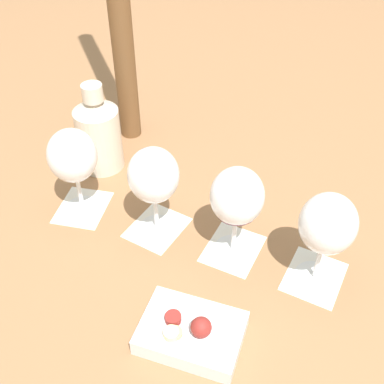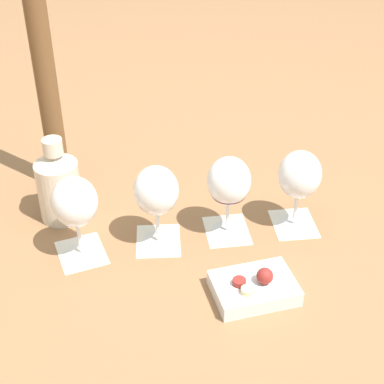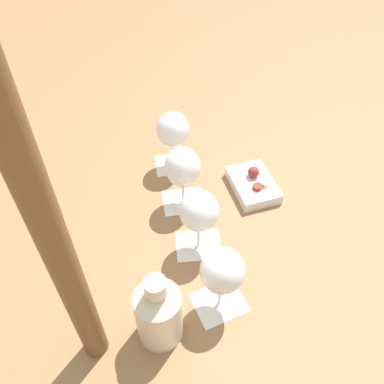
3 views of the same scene
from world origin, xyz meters
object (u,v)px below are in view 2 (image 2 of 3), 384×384
Objects in this scene: ceramic_vase at (58,185)px; wine_glass_3 at (299,178)px; wine_glass_0 at (75,205)px; wine_glass_1 at (156,194)px; wine_glass_2 at (229,184)px; snack_dish at (254,287)px.

wine_glass_3 is at bearing 4.17° from ceramic_vase.
wine_glass_3 is (0.44, 0.16, 0.00)m from wine_glass_0.
wine_glass_0 is 0.16m from wine_glass_1.
wine_glass_2 reaches higher than snack_dish.
wine_glass_2 is at bearing -0.90° from ceramic_vase.
wine_glass_1 is at bearing -159.25° from wine_glass_2.
wine_glass_1 is at bearing -161.28° from wine_glass_3.
wine_glass_3 is (0.15, 0.04, 0.00)m from wine_glass_2.
snack_dish is at bearing -11.75° from wine_glass_0.
snack_dish is at bearing -23.93° from ceramic_vase.
wine_glass_0 and wine_glass_2 have the same top height.
wine_glass_2 is 0.92× the size of ceramic_vase.
wine_glass_3 is at bearing 71.37° from snack_dish.
wine_glass_1 is 0.92× the size of ceramic_vase.
wine_glass_0 is 0.92× the size of ceramic_vase.
wine_glass_0 is 1.00× the size of wine_glass_3.
wine_glass_3 is 0.52m from ceramic_vase.
ceramic_vase is at bearing 179.10° from wine_glass_2.
wine_glass_0 is 0.32m from wine_glass_2.
wine_glass_3 is at bearing 19.71° from wine_glass_0.
wine_glass_0 is 0.98× the size of snack_dish.
wine_glass_1 is 0.15m from wine_glass_2.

